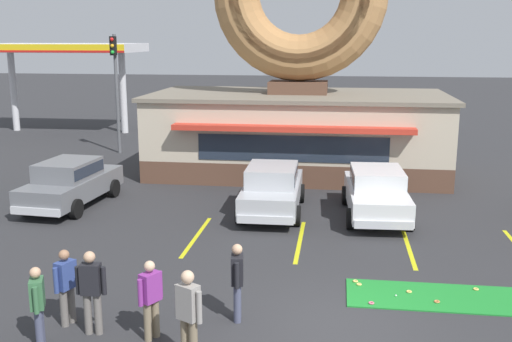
{
  "coord_description": "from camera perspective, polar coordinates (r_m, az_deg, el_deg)",
  "views": [
    {
      "loc": [
        -0.04,
        -11.13,
        5.64
      ],
      "look_at": [
        -2.28,
        5.0,
        2.0
      ],
      "focal_mm": 42.0,
      "sensor_mm": 36.0,
      "label": 1
    }
  ],
  "objects": [
    {
      "name": "pedestrian_blue_sweater_man",
      "position": [
        12.1,
        -15.41,
        -10.74
      ],
      "size": [
        0.59,
        0.27,
        1.69
      ],
      "color": "slate",
      "rests_on": "ground"
    },
    {
      "name": "donut_shop_building",
      "position": [
        25.21,
        4.05,
        8.25
      ],
      "size": [
        12.3,
        6.75,
        10.96
      ],
      "color": "brown",
      "rests_on": "ground"
    },
    {
      "name": "mini_donut_near_right",
      "position": [
        14.75,
        20.22,
        -10.51
      ],
      "size": [
        0.13,
        0.13,
        0.04
      ],
      "primitive_type": "torus",
      "color": "#E5C666",
      "rests_on": "putting_mat"
    },
    {
      "name": "traffic_light_pole",
      "position": [
        30.19,
        -13.23,
        8.6
      ],
      "size": [
        0.28,
        0.47,
        5.8
      ],
      "color": "#595B60",
      "rests_on": "ground"
    },
    {
      "name": "mini_donut_extra",
      "position": [
        14.32,
        9.79,
        -10.58
      ],
      "size": [
        0.13,
        0.13,
        0.04
      ],
      "primitive_type": "torus",
      "color": "#E5C666",
      "rests_on": "putting_mat"
    },
    {
      "name": "mini_donut_mid_right",
      "position": [
        14.48,
        9.45,
        -10.3
      ],
      "size": [
        0.13,
        0.13,
        0.04
      ],
      "primitive_type": "torus",
      "color": "#E5C666",
      "rests_on": "putting_mat"
    },
    {
      "name": "car_silver",
      "position": [
        19.54,
        1.56,
        -1.53
      ],
      "size": [
        2.03,
        4.59,
        1.6
      ],
      "color": "#B2B5BA",
      "rests_on": "ground"
    },
    {
      "name": "golf_ball",
      "position": [
        13.9,
        13.19,
        -11.47
      ],
      "size": [
        0.04,
        0.04,
        0.04
      ],
      "primitive_type": "sphere",
      "color": "white",
      "rests_on": "putting_mat"
    },
    {
      "name": "parking_stripe_mid_left",
      "position": [
        17.21,
        14.29,
        -6.93
      ],
      "size": [
        0.12,
        3.6,
        0.01
      ],
      "primitive_type": "cube",
      "color": "yellow",
      "rests_on": "ground"
    },
    {
      "name": "pedestrian_crossing_woman",
      "position": [
        12.24,
        -1.8,
        -10.2
      ],
      "size": [
        0.29,
        0.59,
        1.63
      ],
      "color": "#474C66",
      "rests_on": "ground"
    },
    {
      "name": "mini_donut_near_left",
      "position": [
        13.44,
        10.93,
        -12.24
      ],
      "size": [
        0.13,
        0.13,
        0.04
      ],
      "primitive_type": "torus",
      "color": "#D8667F",
      "rests_on": "putting_mat"
    },
    {
      "name": "ground_plane",
      "position": [
        12.48,
        7.48,
        -14.39
      ],
      "size": [
        160.0,
        160.0,
        0.0
      ],
      "primitive_type": "plane",
      "color": "#2D2D30"
    },
    {
      "name": "car_grey",
      "position": [
        21.28,
        -17.25,
        -0.92
      ],
      "size": [
        2.24,
        4.68,
        1.6
      ],
      "color": "slate",
      "rests_on": "ground"
    },
    {
      "name": "gas_station_canopy",
      "position": [
        38.1,
        -17.76,
        10.84
      ],
      "size": [
        9.0,
        4.46,
        5.3
      ],
      "color": "silver",
      "rests_on": "ground"
    },
    {
      "name": "pedestrian_beanie_man",
      "position": [
        12.65,
        -17.64,
        -10.2
      ],
      "size": [
        0.36,
        0.56,
        1.58
      ],
      "color": "slate",
      "rests_on": "ground"
    },
    {
      "name": "mini_donut_mid_centre",
      "position": [
        14.17,
        14.38,
        -11.06
      ],
      "size": [
        0.13,
        0.13,
        0.04
      ],
      "primitive_type": "torus",
      "color": "#E5C666",
      "rests_on": "putting_mat"
    },
    {
      "name": "pedestrian_leather_jacket_man",
      "position": [
        10.71,
        -6.45,
        -13.26
      ],
      "size": [
        0.54,
        0.39,
        1.76
      ],
      "color": "#7F7056",
      "rests_on": "ground"
    },
    {
      "name": "putting_mat",
      "position": [
        14.19,
        18.02,
        -11.42
      ],
      "size": [
        4.54,
        1.51,
        0.03
      ],
      "primitive_type": "cube",
      "color": "#1E842D",
      "rests_on": "ground"
    },
    {
      "name": "pedestrian_hooded_kid",
      "position": [
        11.71,
        -10.0,
        -11.67
      ],
      "size": [
        0.4,
        0.53,
        1.58
      ],
      "color": "#7F7056",
      "rests_on": "ground"
    },
    {
      "name": "car_white",
      "position": [
        19.45,
        11.38,
        -1.84
      ],
      "size": [
        2.14,
        4.64,
        1.6
      ],
      "color": "silver",
      "rests_on": "ground"
    },
    {
      "name": "parking_stripe_left",
      "position": [
        17.12,
        4.2,
        -6.66
      ],
      "size": [
        0.12,
        3.6,
        0.01
      ],
      "primitive_type": "cube",
      "color": "yellow",
      "rests_on": "ground"
    },
    {
      "name": "parking_stripe_far_left",
      "position": [
        17.55,
        -5.68,
        -6.2
      ],
      "size": [
        0.12,
        3.6,
        0.01
      ],
      "primitive_type": "cube",
      "color": "yellow",
      "rests_on": "ground"
    },
    {
      "name": "trash_bin",
      "position": [
        23.39,
        17.17,
        -0.67
      ],
      "size": [
        0.57,
        0.57,
        0.97
      ],
      "color": "#51565B",
      "rests_on": "ground"
    },
    {
      "name": "pedestrian_clipboard_woman",
      "position": [
        12.02,
        -20.07,
        -11.71
      ],
      "size": [
        0.37,
        0.56,
        1.55
      ],
      "color": "#474C66",
      "rests_on": "ground"
    },
    {
      "name": "mini_donut_far_left",
      "position": [
        13.84,
        16.85,
        -11.81
      ],
      "size": [
        0.13,
        0.13,
        0.04
      ],
      "primitive_type": "torus",
      "color": "#D17F47",
      "rests_on": "putting_mat"
    }
  ]
}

